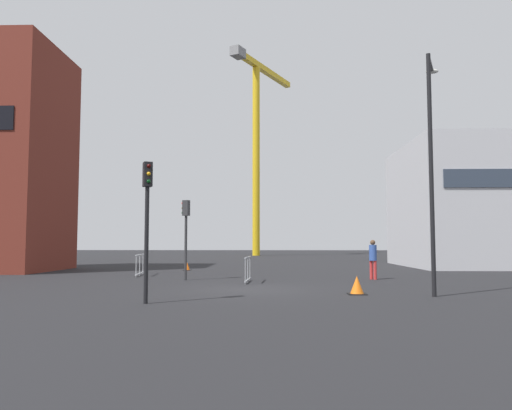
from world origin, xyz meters
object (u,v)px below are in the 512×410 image
at_px(traffic_light_near, 186,226).
at_px(traffic_cone_orange, 187,267).
at_px(streetlamp_tall, 431,154).
at_px(traffic_light_island, 147,208).
at_px(pedestrian_walking, 373,256).
at_px(traffic_cone_striped, 357,286).
at_px(construction_crane, 257,129).

bearing_deg(traffic_light_near, traffic_cone_orange, 98.92).
bearing_deg(streetlamp_tall, traffic_light_island, -165.81).
distance_m(traffic_light_near, pedestrian_walking, 8.64).
bearing_deg(traffic_cone_striped, traffic_cone_orange, 120.45).
distance_m(streetlamp_tall, traffic_cone_orange, 17.70).
distance_m(pedestrian_walking, traffic_cone_striped, 6.75).
bearing_deg(construction_crane, pedestrian_walking, -80.52).
xyz_separation_m(streetlamp_tall, traffic_light_island, (-8.72, -2.20, -1.89)).
height_order(traffic_light_island, traffic_light_near, traffic_light_island).
distance_m(construction_crane, traffic_cone_orange, 35.02).
relative_size(construction_crane, pedestrian_walking, 13.50).
height_order(construction_crane, pedestrian_walking, construction_crane).
xyz_separation_m(construction_crane, traffic_light_near, (-2.14, -38.74, -13.25)).
xyz_separation_m(traffic_light_island, traffic_light_near, (-0.34, 8.47, -0.24)).
bearing_deg(traffic_cone_striped, streetlamp_tall, -10.03).
xyz_separation_m(construction_crane, streetlamp_tall, (6.92, -45.01, -11.12)).
height_order(streetlamp_tall, traffic_light_near, streetlamp_tall).
xyz_separation_m(traffic_light_near, traffic_cone_striped, (6.67, -5.84, -2.16)).
height_order(construction_crane, traffic_cone_striped, construction_crane).
height_order(traffic_light_near, pedestrian_walking, traffic_light_near).
bearing_deg(construction_crane, traffic_cone_orange, -96.07).
height_order(construction_crane, streetlamp_tall, construction_crane).
xyz_separation_m(traffic_light_island, pedestrian_walking, (8.17, 9.08, -1.62)).
relative_size(construction_crane, traffic_light_near, 6.78).
bearing_deg(traffic_light_island, traffic_cone_orange, 95.43).
distance_m(streetlamp_tall, traffic_light_near, 11.22).
xyz_separation_m(traffic_light_near, pedestrian_walking, (8.51, 0.61, -1.38)).
xyz_separation_m(traffic_cone_striped, traffic_cone_orange, (-7.85, 13.35, -0.07)).
height_order(streetlamp_tall, traffic_light_island, streetlamp_tall).
bearing_deg(traffic_light_near, traffic_cone_striped, -41.22).
bearing_deg(traffic_cone_striped, traffic_light_near, 138.78).
bearing_deg(traffic_light_near, construction_crane, 86.84).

